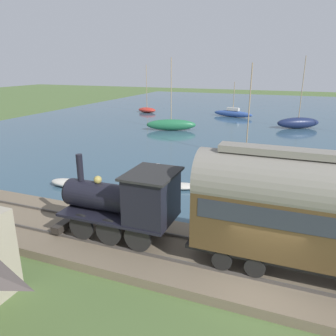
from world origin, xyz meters
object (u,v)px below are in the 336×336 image
rowboat_mid_harbor (181,186)px  sailboat_red (147,110)px  sailboat_blue (233,113)px  sailboat_brown (246,153)px  rowboat_near_shore (160,169)px  steam_locomotive (128,199)px  passenger_coach (328,211)px  rowboat_off_pier (68,183)px  sailboat_navy (298,123)px  sailboat_green (171,125)px

rowboat_mid_harbor → sailboat_red: bearing=12.3°
sailboat_blue → sailboat_brown: (-23.39, -5.56, -0.05)m
sailboat_brown → rowboat_near_shore: size_ratio=2.83×
steam_locomotive → sailboat_blue: sailboat_blue is taller
passenger_coach → sailboat_blue: size_ratio=1.48×
passenger_coach → rowboat_off_pier: 16.41m
passenger_coach → sailboat_navy: bearing=1.8°
sailboat_green → passenger_coach: bearing=-168.5°
steam_locomotive → sailboat_brown: (16.80, -2.65, -1.81)m
sailboat_brown → sailboat_green: sailboat_green is taller
rowboat_mid_harbor → rowboat_near_shore: bearing=28.0°
sailboat_red → sailboat_blue: bearing=-78.8°
sailboat_brown → rowboat_mid_harbor: 9.53m
steam_locomotive → rowboat_near_shore: (10.45, 2.86, -2.09)m
steam_locomotive → sailboat_red: bearing=23.9°
steam_locomotive → passenger_coach: passenger_coach is taller
sailboat_brown → sailboat_green: 14.38m
sailboat_brown → rowboat_off_pier: sailboat_brown is taller
sailboat_brown → rowboat_near_shore: 8.41m
rowboat_off_pier → sailboat_red: bearing=15.0°
passenger_coach → sailboat_green: size_ratio=1.11×
sailboat_red → passenger_coach: bearing=-138.1°
steam_locomotive → sailboat_red: 43.47m
rowboat_near_shore → rowboat_off_pier: rowboat_off_pier is taller
sailboat_red → sailboat_brown: size_ratio=0.97×
passenger_coach → rowboat_near_shore: (10.45, 10.67, -2.86)m
sailboat_blue → sailboat_brown: 24.04m
sailboat_blue → rowboat_mid_harbor: (-32.47, -2.70, -0.38)m
sailboat_navy → sailboat_brown: 17.34m
steam_locomotive → sailboat_red: sailboat_red is taller
steam_locomotive → sailboat_brown: sailboat_brown is taller
sailboat_blue → sailboat_red: size_ratio=0.83×
rowboat_mid_harbor → rowboat_near_shore: size_ratio=0.93×
sailboat_red → rowboat_off_pier: 35.88m
sailboat_red → sailboat_navy: sailboat_navy is taller
passenger_coach → sailboat_navy: sailboat_navy is taller
sailboat_green → rowboat_off_pier: (-21.10, -0.59, -0.47)m
rowboat_near_shore → sailboat_green: bearing=69.2°
sailboat_blue → sailboat_green: size_ratio=0.75×
rowboat_near_shore → steam_locomotive: bearing=-113.6°
rowboat_near_shore → rowboat_off_pier: 6.91m
sailboat_blue → rowboat_near_shore: (-29.74, -0.05, -0.33)m
rowboat_mid_harbor → rowboat_off_pier: size_ratio=1.01×
passenger_coach → rowboat_near_shore: size_ratio=3.41×
sailboat_brown → rowboat_mid_harbor: bearing=161.9°
sailboat_blue → rowboat_near_shore: bearing=-165.7°
passenger_coach → sailboat_blue: (40.19, 10.72, -2.54)m
sailboat_navy → passenger_coach: bearing=153.5°
steam_locomotive → rowboat_mid_harbor: 8.02m
rowboat_mid_harbor → sailboat_brown: bearing=-33.7°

